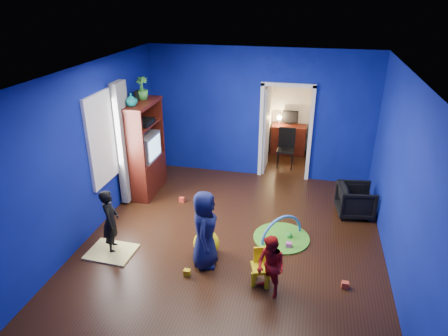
% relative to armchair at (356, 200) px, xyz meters
% --- Properties ---
extents(floor, '(5.00, 5.50, 0.01)m').
position_rel_armchair_xyz_m(floor, '(-2.10, -1.34, -0.30)').
color(floor, black).
rests_on(floor, ground).
extents(ceiling, '(5.00, 5.50, 0.01)m').
position_rel_armchair_xyz_m(ceiling, '(-2.10, -1.34, 2.60)').
color(ceiling, white).
rests_on(ceiling, wall_back).
extents(wall_back, '(5.00, 0.02, 2.90)m').
position_rel_armchair_xyz_m(wall_back, '(-2.10, 1.41, 1.15)').
color(wall_back, navy).
rests_on(wall_back, floor).
extents(wall_front, '(5.00, 0.02, 2.90)m').
position_rel_armchair_xyz_m(wall_front, '(-2.10, -4.09, 1.15)').
color(wall_front, navy).
rests_on(wall_front, floor).
extents(wall_left, '(0.02, 5.50, 2.90)m').
position_rel_armchair_xyz_m(wall_left, '(-4.60, -1.34, 1.15)').
color(wall_left, navy).
rests_on(wall_left, floor).
extents(wall_right, '(0.02, 5.50, 2.90)m').
position_rel_armchair_xyz_m(wall_right, '(0.40, -1.34, 1.15)').
color(wall_right, navy).
rests_on(wall_right, floor).
extents(alcove, '(1.00, 1.75, 2.50)m').
position_rel_armchair_xyz_m(alcove, '(-1.50, 2.28, 0.95)').
color(alcove, silver).
rests_on(alcove, floor).
extents(armchair, '(0.75, 0.73, 0.61)m').
position_rel_armchair_xyz_m(armchair, '(0.00, 0.00, 0.00)').
color(armchair, black).
rests_on(armchair, floor).
extents(child_black, '(0.38, 0.47, 1.10)m').
position_rel_armchair_xyz_m(child_black, '(-4.00, -2.07, 0.25)').
color(child_black, black).
rests_on(child_black, floor).
extents(child_navy, '(0.49, 0.67, 1.27)m').
position_rel_armchair_xyz_m(child_navy, '(-2.41, -2.10, 0.33)').
color(child_navy, '#10173B').
rests_on(child_navy, floor).
extents(toddler_red, '(0.58, 0.56, 0.94)m').
position_rel_armchair_xyz_m(toddler_red, '(-1.34, -2.55, 0.17)').
color(toddler_red, '#B71713').
rests_on(toddler_red, floor).
extents(vase, '(0.24, 0.24, 0.24)m').
position_rel_armchair_xyz_m(vase, '(-4.31, -0.27, 1.78)').
color(vase, '#0C5B65').
rests_on(vase, tv_armoire).
extents(potted_plant, '(0.30, 0.30, 0.45)m').
position_rel_armchair_xyz_m(potted_plant, '(-4.31, 0.25, 1.88)').
color(potted_plant, green).
rests_on(potted_plant, tv_armoire).
extents(tv_armoire, '(0.58, 1.14, 1.96)m').
position_rel_armchair_xyz_m(tv_armoire, '(-4.31, 0.03, 0.68)').
color(tv_armoire, '#411B0A').
rests_on(tv_armoire, floor).
extents(crt_tv, '(0.46, 0.70, 0.54)m').
position_rel_armchair_xyz_m(crt_tv, '(-4.27, 0.03, 0.72)').
color(crt_tv, silver).
rests_on(crt_tv, tv_armoire).
extents(yellow_blanket, '(0.77, 0.63, 0.03)m').
position_rel_armchair_xyz_m(yellow_blanket, '(-4.00, -2.17, -0.29)').
color(yellow_blanket, '#F2E07A').
rests_on(yellow_blanket, floor).
extents(hopper_ball, '(0.43, 0.43, 0.43)m').
position_rel_armchair_xyz_m(hopper_ball, '(-2.46, -1.85, -0.09)').
color(hopper_ball, yellow).
rests_on(hopper_ball, floor).
extents(kid_chair, '(0.35, 0.35, 0.50)m').
position_rel_armchair_xyz_m(kid_chair, '(-1.49, -2.35, -0.05)').
color(kid_chair, yellow).
rests_on(kid_chair, floor).
extents(play_mat, '(0.98, 0.98, 0.03)m').
position_rel_armchair_xyz_m(play_mat, '(-1.29, -1.13, -0.29)').
color(play_mat, green).
rests_on(play_mat, floor).
extents(toy_arch, '(0.67, 0.63, 0.87)m').
position_rel_armchair_xyz_m(toy_arch, '(-1.29, -1.13, -0.28)').
color(toy_arch, '#3F8CD8').
rests_on(toy_arch, floor).
extents(window_left, '(0.03, 0.95, 1.55)m').
position_rel_armchair_xyz_m(window_left, '(-4.58, -0.99, 1.25)').
color(window_left, white).
rests_on(window_left, wall_left).
extents(curtain, '(0.14, 0.42, 2.40)m').
position_rel_armchair_xyz_m(curtain, '(-4.47, -0.44, 0.95)').
color(curtain, slate).
rests_on(curtain, floor).
extents(doorway, '(1.16, 0.10, 2.10)m').
position_rel_armchair_xyz_m(doorway, '(-1.50, 1.41, 0.75)').
color(doorway, white).
rests_on(doorway, floor).
extents(study_desk, '(0.88, 0.44, 0.75)m').
position_rel_armchair_xyz_m(study_desk, '(-1.50, 2.92, 0.07)').
color(study_desk, '#3D140A').
rests_on(study_desk, floor).
extents(desk_monitor, '(0.40, 0.05, 0.32)m').
position_rel_armchair_xyz_m(desk_monitor, '(-1.50, 3.04, 0.65)').
color(desk_monitor, black).
rests_on(desk_monitor, study_desk).
extents(desk_lamp, '(0.14, 0.14, 0.14)m').
position_rel_armchair_xyz_m(desk_lamp, '(-1.78, 2.98, 0.63)').
color(desk_lamp, '#FFD88C').
rests_on(desk_lamp, study_desk).
extents(folding_chair, '(0.40, 0.40, 0.92)m').
position_rel_armchair_xyz_m(folding_chair, '(-1.50, 1.96, 0.16)').
color(folding_chair, black).
rests_on(folding_chair, floor).
extents(book_shelf, '(0.88, 0.24, 0.04)m').
position_rel_armchair_xyz_m(book_shelf, '(-1.50, 3.03, 1.72)').
color(book_shelf, white).
rests_on(book_shelf, study_desk).
extents(toy_0, '(0.10, 0.08, 0.10)m').
position_rel_armchair_xyz_m(toy_0, '(-0.27, -2.19, -0.25)').
color(toy_0, '#DA4224').
rests_on(toy_0, floor).
extents(toy_1, '(0.11, 0.11, 0.11)m').
position_rel_armchair_xyz_m(toy_1, '(-0.05, -0.14, -0.25)').
color(toy_1, '#249CD0').
rests_on(toy_1, floor).
extents(toy_2, '(0.10, 0.08, 0.10)m').
position_rel_armchair_xyz_m(toy_2, '(-2.60, -2.43, -0.25)').
color(toy_2, '#EBB70C').
rests_on(toy_2, floor).
extents(toy_3, '(0.11, 0.11, 0.11)m').
position_rel_armchair_xyz_m(toy_3, '(-1.16, -1.09, -0.25)').
color(toy_3, green).
rests_on(toy_3, floor).
extents(toy_4, '(0.10, 0.08, 0.10)m').
position_rel_armchair_xyz_m(toy_4, '(-1.15, -1.38, -0.25)').
color(toy_4, '#D750B4').
rests_on(toy_4, floor).
extents(toy_5, '(0.10, 0.08, 0.10)m').
position_rel_armchair_xyz_m(toy_5, '(-3.40, -0.27, -0.25)').
color(toy_5, red).
rests_on(toy_5, floor).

